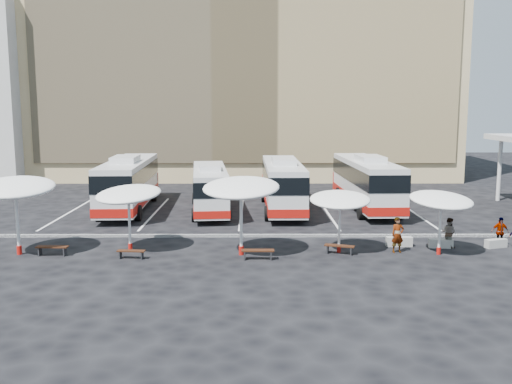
{
  "coord_description": "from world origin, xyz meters",
  "views": [
    {
      "loc": [
        0.89,
        -31.02,
        7.34
      ],
      "look_at": [
        1.0,
        3.0,
        2.2
      ],
      "focal_mm": 40.0,
      "sensor_mm": 36.0,
      "label": 1
    }
  ],
  "objects_px": {
    "conc_bench_1": "(441,243)",
    "wood_bench_0": "(52,248)",
    "bus_1": "(210,187)",
    "sunshade_1": "(129,194)",
    "wood_bench_1": "(131,252)",
    "conc_bench_2": "(496,243)",
    "bus_3": "(366,181)",
    "sunshade_4": "(441,200)",
    "wood_bench_3": "(339,247)",
    "passenger_2": "(500,232)",
    "bus_0": "(129,182)",
    "sunshade_2": "(241,188)",
    "passenger_1": "(449,233)",
    "sunshade_3": "(340,200)",
    "wood_bench_2": "(258,252)",
    "passenger_0": "(398,235)",
    "sunshade_0": "(15,188)",
    "bus_2": "(283,183)",
    "conc_bench_0": "(399,241)"
  },
  "relations": [
    {
      "from": "sunshade_0",
      "to": "sunshade_3",
      "type": "xyz_separation_m",
      "value": [
        16.03,
        0.36,
        -0.68
      ]
    },
    {
      "from": "sunshade_0",
      "to": "sunshade_4",
      "type": "distance_m",
      "value": 20.97
    },
    {
      "from": "sunshade_2",
      "to": "passenger_0",
      "type": "xyz_separation_m",
      "value": [
        7.89,
        0.45,
        -2.46
      ]
    },
    {
      "from": "bus_3",
      "to": "wood_bench_3",
      "type": "bearing_deg",
      "value": -108.73
    },
    {
      "from": "sunshade_1",
      "to": "conc_bench_2",
      "type": "relative_size",
      "value": 3.71
    },
    {
      "from": "bus_0",
      "to": "conc_bench_2",
      "type": "xyz_separation_m",
      "value": [
        21.61,
        -11.14,
        -1.79
      ]
    },
    {
      "from": "bus_3",
      "to": "passenger_2",
      "type": "xyz_separation_m",
      "value": [
        4.89,
        -11.36,
        -1.22
      ]
    },
    {
      "from": "sunshade_1",
      "to": "wood_bench_0",
      "type": "relative_size",
      "value": 2.79
    },
    {
      "from": "sunshade_0",
      "to": "wood_bench_3",
      "type": "bearing_deg",
      "value": 0.05
    },
    {
      "from": "sunshade_1",
      "to": "wood_bench_3",
      "type": "height_order",
      "value": "sunshade_1"
    },
    {
      "from": "bus_3",
      "to": "conc_bench_1",
      "type": "bearing_deg",
      "value": -84.08
    },
    {
      "from": "bus_1",
      "to": "sunshade_1",
      "type": "bearing_deg",
      "value": -112.07
    },
    {
      "from": "wood_bench_0",
      "to": "passenger_0",
      "type": "bearing_deg",
      "value": 1.93
    },
    {
      "from": "wood_bench_3",
      "to": "conc_bench_1",
      "type": "relative_size",
      "value": 1.27
    },
    {
      "from": "conc_bench_1",
      "to": "wood_bench_0",
      "type": "bearing_deg",
      "value": -175.56
    },
    {
      "from": "sunshade_1",
      "to": "passenger_1",
      "type": "height_order",
      "value": "sunshade_1"
    },
    {
      "from": "bus_0",
      "to": "sunshade_2",
      "type": "distance_m",
      "value": 15.13
    },
    {
      "from": "sunshade_2",
      "to": "conc_bench_2",
      "type": "xyz_separation_m",
      "value": [
        13.31,
        1.44,
        -3.15
      ]
    },
    {
      "from": "bus_3",
      "to": "sunshade_0",
      "type": "bearing_deg",
      "value": -149.18
    },
    {
      "from": "bus_3",
      "to": "sunshade_2",
      "type": "distance_m",
      "value": 15.75
    },
    {
      "from": "passenger_0",
      "to": "bus_1",
      "type": "bearing_deg",
      "value": 120.19
    },
    {
      "from": "sunshade_1",
      "to": "passenger_0",
      "type": "height_order",
      "value": "sunshade_1"
    },
    {
      "from": "sunshade_3",
      "to": "wood_bench_3",
      "type": "distance_m",
      "value": 2.37
    },
    {
      "from": "wood_bench_1",
      "to": "wood_bench_3",
      "type": "distance_m",
      "value": 10.28
    },
    {
      "from": "bus_3",
      "to": "conc_bench_1",
      "type": "distance_m",
      "value": 11.9
    },
    {
      "from": "bus_3",
      "to": "passenger_1",
      "type": "bearing_deg",
      "value": -82.01
    },
    {
      "from": "wood_bench_0",
      "to": "sunshade_4",
      "type": "bearing_deg",
      "value": 0.51
    },
    {
      "from": "sunshade_1",
      "to": "sunshade_2",
      "type": "xyz_separation_m",
      "value": [
        5.71,
        -0.81,
        0.44
      ]
    },
    {
      "from": "sunshade_0",
      "to": "conc_bench_1",
      "type": "distance_m",
      "value": 21.77
    },
    {
      "from": "wood_bench_2",
      "to": "wood_bench_3",
      "type": "distance_m",
      "value": 4.22
    },
    {
      "from": "bus_0",
      "to": "sunshade_2",
      "type": "height_order",
      "value": "sunshade_2"
    },
    {
      "from": "wood_bench_0",
      "to": "passenger_1",
      "type": "xyz_separation_m",
      "value": [
        20.2,
        1.56,
        0.43
      ]
    },
    {
      "from": "wood_bench_2",
      "to": "passenger_0",
      "type": "relative_size",
      "value": 0.88
    },
    {
      "from": "sunshade_0",
      "to": "passenger_2",
      "type": "distance_m",
      "value": 24.89
    },
    {
      "from": "bus_1",
      "to": "sunshade_3",
      "type": "relative_size",
      "value": 3.24
    },
    {
      "from": "wood_bench_3",
      "to": "passenger_1",
      "type": "distance_m",
      "value": 6.08
    },
    {
      "from": "wood_bench_3",
      "to": "passenger_1",
      "type": "height_order",
      "value": "passenger_1"
    },
    {
      "from": "bus_0",
      "to": "wood_bench_1",
      "type": "bearing_deg",
      "value": -79.89
    },
    {
      "from": "sunshade_0",
      "to": "passenger_2",
      "type": "bearing_deg",
      "value": 3.69
    },
    {
      "from": "bus_2",
      "to": "wood_bench_3",
      "type": "bearing_deg",
      "value": -80.45
    },
    {
      "from": "bus_2",
      "to": "passenger_2",
      "type": "relative_size",
      "value": 7.67
    },
    {
      "from": "sunshade_4",
      "to": "passenger_1",
      "type": "bearing_deg",
      "value": 55.07
    },
    {
      "from": "wood_bench_1",
      "to": "conc_bench_0",
      "type": "bearing_deg",
      "value": 10.21
    },
    {
      "from": "wood_bench_1",
      "to": "conc_bench_1",
      "type": "relative_size",
      "value": 1.13
    },
    {
      "from": "conc_bench_2",
      "to": "bus_2",
      "type": "bearing_deg",
      "value": 134.15
    },
    {
      "from": "wood_bench_3",
      "to": "sunshade_4",
      "type": "bearing_deg",
      "value": -0.85
    },
    {
      "from": "sunshade_0",
      "to": "sunshade_4",
      "type": "relative_size",
      "value": 1.17
    },
    {
      "from": "bus_1",
      "to": "passenger_1",
      "type": "xyz_separation_m",
      "value": [
        13.3,
        -10.44,
        -0.95
      ]
    },
    {
      "from": "wood_bench_1",
      "to": "bus_3",
      "type": "bearing_deg",
      "value": 44.41
    },
    {
      "from": "passenger_2",
      "to": "bus_1",
      "type": "bearing_deg",
      "value": 148.38
    }
  ]
}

